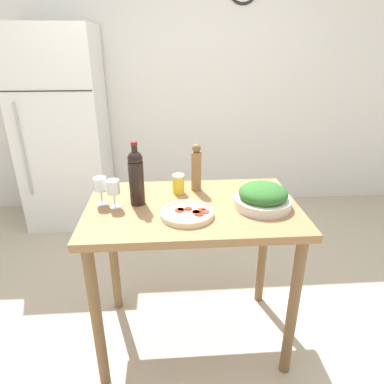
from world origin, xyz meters
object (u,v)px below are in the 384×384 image
wine_bottle (136,176)px  wine_glass_near (113,189)px  salt_canister (178,184)px  pepper_mill (196,168)px  salad_bowl (263,197)px  refrigerator (63,131)px  homemade_pizza (187,213)px  wine_glass_far (100,186)px

wine_bottle → wine_glass_near: size_ratio=2.25×
salt_canister → pepper_mill: bearing=18.2°
salt_canister → wine_glass_near: bearing=-154.2°
pepper_mill → salad_bowl: pepper_mill is taller
pepper_mill → refrigerator: bearing=128.2°
refrigerator → wine_glass_near: bearing=-67.0°
refrigerator → homemade_pizza: (1.06, -1.76, -0.00)m
homemade_pizza → salt_canister: 0.29m
wine_glass_far → homemade_pizza: 0.48m
pepper_mill → salad_bowl: bearing=-37.5°
wine_bottle → pepper_mill: size_ratio=1.23×
refrigerator → salt_canister: refrigerator is taller
wine_glass_far → salt_canister: wine_glass_far is taller
refrigerator → salt_canister: bearing=-55.1°
wine_glass_far → salt_canister: 0.42m
pepper_mill → wine_glass_near: bearing=-155.9°
homemade_pizza → salad_bowl: bearing=11.0°
wine_glass_far → salad_bowl: 0.83m
refrigerator → wine_glass_near: 1.78m
salad_bowl → salt_canister: size_ratio=2.71×
wine_bottle → wine_glass_near: bearing=-163.8°
refrigerator → salt_canister: size_ratio=16.90×
pepper_mill → homemade_pizza: bearing=-102.4°
wine_bottle → pepper_mill: 0.36m
homemade_pizza → salt_canister: bearing=96.4°
refrigerator → wine_bottle: (0.81, -1.60, 0.14)m
homemade_pizza → pepper_mill: bearing=77.6°
pepper_mill → salad_bowl: (0.32, -0.25, -0.08)m
refrigerator → wine_glass_near: (0.69, -1.63, 0.09)m
wine_glass_near → homemade_pizza: bearing=-19.2°
refrigerator → wine_bottle: refrigerator is taller
wine_glass_near → homemade_pizza: size_ratio=0.57×
wine_bottle → homemade_pizza: wine_bottle is taller
salt_canister → refrigerator: bearing=124.9°
refrigerator → salad_bowl: size_ratio=6.24×
wine_bottle → wine_glass_far: 0.19m
wine_glass_near → salad_bowl: 0.76m
wine_bottle → salad_bowl: size_ratio=1.14×
wine_glass_far → salt_canister: size_ratio=1.37×
wine_glass_far → refrigerator: bearing=111.4°
wine_glass_near → salt_canister: size_ratio=1.37×
wine_glass_far → salad_bowl: bearing=-6.3°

